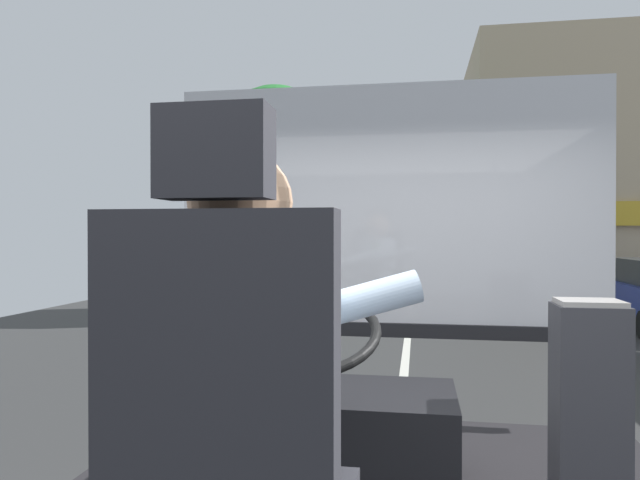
# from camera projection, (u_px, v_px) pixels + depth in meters

# --- Properties ---
(ground) EXTENTS (18.00, 44.00, 0.06)m
(ground) POSITION_uv_depth(u_px,v_px,m) (408.00, 338.00, 10.48)
(ground) COLOR #323232
(driver_seat) EXTENTS (0.48, 0.48, 1.32)m
(driver_seat) POSITION_uv_depth(u_px,v_px,m) (232.00, 473.00, 1.23)
(driver_seat) COLOR black
(driver_seat) RESTS_ON bus_floor
(bus_driver) EXTENTS (0.82, 0.57, 0.80)m
(bus_driver) POSITION_uv_depth(u_px,v_px,m) (247.00, 369.00, 1.34)
(bus_driver) COLOR #332D28
(bus_driver) RESTS_ON driver_seat
(steering_console) EXTENTS (1.10, 0.98, 0.84)m
(steering_console) POSITION_uv_depth(u_px,v_px,m) (326.00, 431.00, 2.47)
(steering_console) COLOR black
(steering_console) RESTS_ON bus_floor
(fare_box) EXTENTS (0.26, 0.21, 0.81)m
(fare_box) POSITION_uv_depth(u_px,v_px,m) (589.00, 404.00, 2.25)
(fare_box) COLOR #333338
(fare_box) RESTS_ON bus_floor
(windshield_panel) EXTENTS (2.50, 0.08, 1.48)m
(windshield_panel) POSITION_uv_depth(u_px,v_px,m) (387.00, 238.00, 3.38)
(windshield_panel) COLOR silver
(street_tree) EXTENTS (3.11, 3.11, 5.23)m
(street_tree) POSITION_uv_depth(u_px,v_px,m) (276.00, 155.00, 13.19)
(street_tree) COLOR #4C3828
(street_tree) RESTS_ON ground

